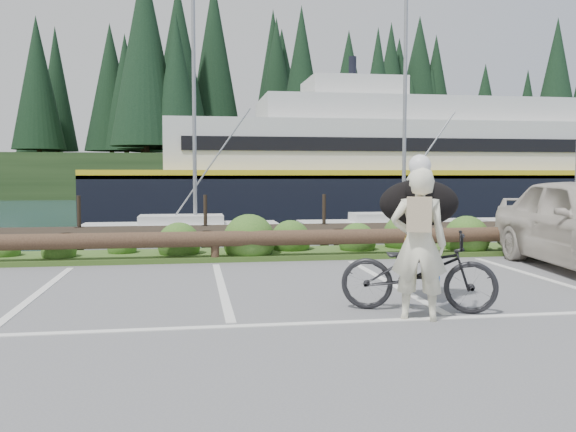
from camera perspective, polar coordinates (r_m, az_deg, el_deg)
The scene contains 7 objects.
ground at distance 7.30m, azimuth -5.46°, elevation -9.51°, with size 72.00×72.00×0.00m, color #5B5B5D.
harbor_backdrop at distance 85.52m, azimuth -8.42°, elevation 2.82°, with size 170.00×160.00×30.00m.
vegetation_strip at distance 12.50m, azimuth -6.95°, elevation -3.63°, with size 34.00×1.60×0.10m, color #3D5B21.
log_rail at distance 11.82m, azimuth -6.83°, elevation -4.32°, with size 32.00×0.30×0.60m, color #443021, non-canonical shape.
bicycle at distance 7.71m, azimuth 12.09°, elevation -5.07°, with size 0.66×1.90×1.00m, color black.
cyclist at distance 7.22m, azimuth 12.13°, elevation -2.58°, with size 0.65×0.42×1.77m, color #EAE8C6.
dog at distance 8.23m, azimuth 12.18°, elevation 1.19°, with size 1.08×0.53×0.63m, color black.
Camera 1 is at (-0.42, -7.08, 1.70)m, focal length 38.00 mm.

